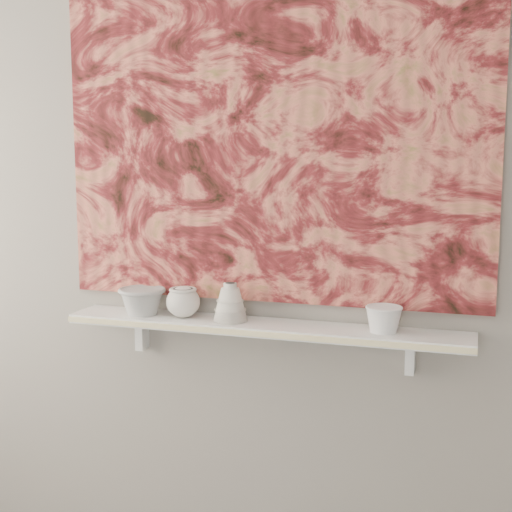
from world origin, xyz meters
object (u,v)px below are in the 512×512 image
at_px(shelf, 263,327).
at_px(bowl_grey, 142,301).
at_px(bell_vessel, 230,302).
at_px(cup_cream, 183,302).
at_px(painting, 270,142).
at_px(bowl_white, 384,319).

bearing_deg(shelf, bowl_grey, 180.00).
bearing_deg(bell_vessel, cup_cream, 180.00).
relative_size(shelf, painting, 0.93).
distance_m(painting, bowl_grey, 0.73).
relative_size(painting, cup_cream, 12.57).
bearing_deg(shelf, painting, 90.00).
xyz_separation_m(shelf, bell_vessel, (-0.12, 0.00, 0.08)).
xyz_separation_m(cup_cream, bowl_white, (0.70, 0.00, -0.01)).
bearing_deg(cup_cream, shelf, 0.00).
xyz_separation_m(painting, bowl_grey, (-0.45, -0.08, -0.56)).
height_order(painting, bowl_white, painting).
bearing_deg(shelf, bell_vessel, 180.00).
height_order(cup_cream, bell_vessel, bell_vessel).
height_order(shelf, painting, painting).
bearing_deg(painting, shelf, -90.00).
distance_m(shelf, bell_vessel, 0.14).
distance_m(cup_cream, bowl_white, 0.70).
relative_size(cup_cream, bell_vessel, 0.90).
distance_m(bowl_grey, bowl_white, 0.86).
relative_size(bowl_grey, bell_vessel, 1.28).
height_order(bowl_grey, cup_cream, cup_cream).
height_order(cup_cream, bowl_white, cup_cream).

